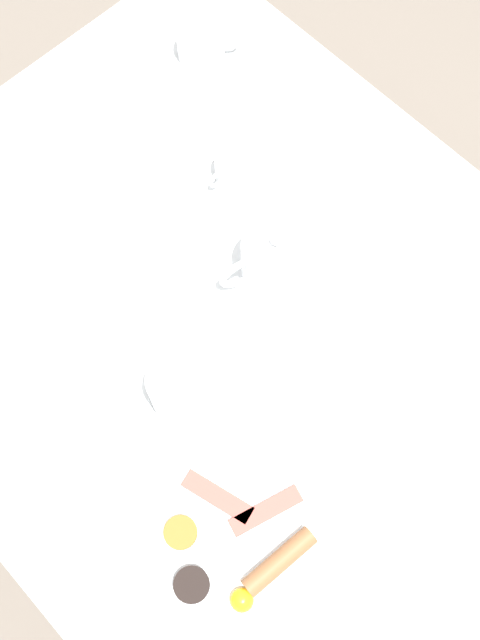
{
  "coord_description": "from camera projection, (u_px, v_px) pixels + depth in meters",
  "views": [
    {
      "loc": [
        0.27,
        0.28,
        1.8
      ],
      "look_at": [
        0.0,
        0.0,
        0.77
      ],
      "focal_mm": 42.0,
      "sensor_mm": 36.0,
      "label": 1
    }
  ],
  "objects": [
    {
      "name": "knife_by_plate",
      "position": [
        95.0,
        271.0,
        1.15
      ],
      "size": [
        0.06,
        0.21,
        0.0
      ],
      "rotation": [
        0.0,
        0.0,
        0.22
      ],
      "color": "silver",
      "rests_on": "table"
    },
    {
      "name": "creamer_jug",
      "position": [
        232.0,
        167.0,
        1.19
      ],
      "size": [
        0.08,
        0.06,
        0.05
      ],
      "color": "white",
      "rests_on": "table"
    },
    {
      "name": "teacup_with_saucer_right",
      "position": [
        201.0,
        46.0,
        1.27
      ],
      "size": [
        0.15,
        0.15,
        0.06
      ],
      "color": "white",
      "rests_on": "table"
    },
    {
      "name": "table",
      "position": [
        240.0,
        340.0,
        1.18
      ],
      "size": [
        0.93,
        1.19,
        0.75
      ],
      "color": "silver",
      "rests_on": "ground_plane"
    },
    {
      "name": "water_glass_tall",
      "position": [
        179.0,
        391.0,
        1.02
      ],
      "size": [
        0.08,
        0.08,
        0.11
      ],
      "color": "white",
      "rests_on": "table"
    },
    {
      "name": "ground_plane",
      "position": [
        240.0,
        433.0,
        1.82
      ],
      "size": [
        8.0,
        8.0,
        0.0
      ],
      "primitive_type": "plane",
      "color": "#70665B"
    },
    {
      "name": "breakfast_plate",
      "position": [
        232.0,
        551.0,
        0.99
      ],
      "size": [
        0.26,
        0.26,
        0.04
      ],
      "color": "white",
      "rests_on": "table"
    },
    {
      "name": "teapot_near",
      "position": [
        274.0,
        258.0,
        1.11
      ],
      "size": [
        0.18,
        0.1,
        0.11
      ],
      "rotation": [
        0.0,
        0.0,
        2.83
      ],
      "color": "white",
      "rests_on": "table"
    }
  ]
}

